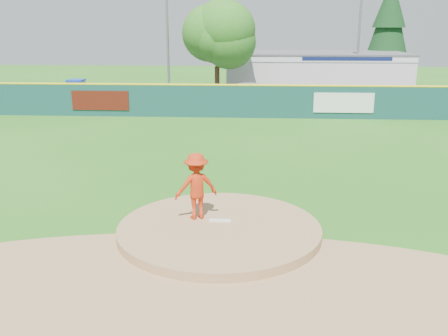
# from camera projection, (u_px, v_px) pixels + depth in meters

# --- Properties ---
(ground) EXTENTS (120.00, 120.00, 0.00)m
(ground) POSITION_uv_depth(u_px,v_px,m) (219.00, 234.00, 13.56)
(ground) COLOR #286B19
(ground) RESTS_ON ground
(pitchers_mound) EXTENTS (5.50, 5.50, 0.50)m
(pitchers_mound) POSITION_uv_depth(u_px,v_px,m) (219.00, 234.00, 13.56)
(pitchers_mound) COLOR #9E774C
(pitchers_mound) RESTS_ON ground
(pitching_rubber) EXTENTS (0.60, 0.15, 0.04)m
(pitching_rubber) POSITION_uv_depth(u_px,v_px,m) (220.00, 221.00, 13.78)
(pitching_rubber) COLOR white
(pitching_rubber) RESTS_ON pitchers_mound
(infield_dirt_arc) EXTENTS (15.40, 15.40, 0.01)m
(infield_dirt_arc) POSITION_uv_depth(u_px,v_px,m) (209.00, 290.00, 10.68)
(infield_dirt_arc) COLOR #9E774C
(infield_dirt_arc) RESTS_ON ground
(parking_lot) EXTENTS (44.00, 16.00, 0.02)m
(parking_lot) POSITION_uv_depth(u_px,v_px,m) (244.00, 98.00, 39.48)
(parking_lot) COLOR #38383A
(parking_lot) RESTS_ON ground
(pitcher) EXTENTS (1.38, 1.11, 1.87)m
(pitcher) POSITION_uv_depth(u_px,v_px,m) (196.00, 186.00, 13.79)
(pitcher) COLOR red
(pitcher) RESTS_ON pitchers_mound
(van) EXTENTS (5.59, 2.59, 1.55)m
(van) POSITION_uv_depth(u_px,v_px,m) (255.00, 94.00, 35.66)
(van) COLOR silver
(van) RESTS_ON parking_lot
(pool_building_grp) EXTENTS (15.20, 8.20, 3.31)m
(pool_building_grp) POSITION_uv_depth(u_px,v_px,m) (315.00, 71.00, 43.45)
(pool_building_grp) COLOR silver
(pool_building_grp) RESTS_ON ground
(fence_banners) EXTENTS (18.59, 0.04, 1.20)m
(fence_banners) POSITION_uv_depth(u_px,v_px,m) (220.00, 102.00, 30.57)
(fence_banners) COLOR #51140B
(fence_banners) RESTS_ON ground
(playground_slide) EXTENTS (1.13, 3.19, 1.76)m
(playground_slide) POSITION_uv_depth(u_px,v_px,m) (76.00, 92.00, 36.18)
(playground_slide) COLOR blue
(playground_slide) RESTS_ON ground
(outfield_fence) EXTENTS (40.00, 0.14, 2.07)m
(outfield_fence) POSITION_uv_depth(u_px,v_px,m) (241.00, 100.00, 30.54)
(outfield_fence) COLOR #13403D
(outfield_fence) RESTS_ON ground
(deciduous_tree) EXTENTS (5.60, 5.60, 7.36)m
(deciduous_tree) POSITION_uv_depth(u_px,v_px,m) (217.00, 39.00, 36.44)
(deciduous_tree) COLOR #382314
(deciduous_tree) RESTS_ON ground
(conifer_tree) EXTENTS (4.40, 4.40, 9.50)m
(conifer_tree) POSITION_uv_depth(u_px,v_px,m) (389.00, 25.00, 45.80)
(conifer_tree) COLOR #382314
(conifer_tree) RESTS_ON ground
(light_pole_left) EXTENTS (1.75, 0.25, 11.00)m
(light_pole_left) POSITION_uv_depth(u_px,v_px,m) (167.00, 18.00, 38.20)
(light_pole_left) COLOR gray
(light_pole_left) RESTS_ON ground
(light_pole_right) EXTENTS (1.75, 0.25, 10.00)m
(light_pole_right) POSITION_uv_depth(u_px,v_px,m) (360.00, 25.00, 39.33)
(light_pole_right) COLOR gray
(light_pole_right) RESTS_ON ground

